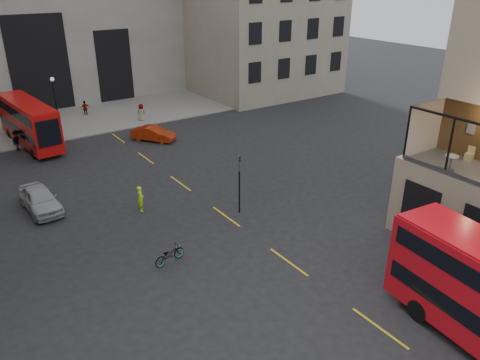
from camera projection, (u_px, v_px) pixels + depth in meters
ground at (409, 310)px, 20.88m from camera, size 140.00×140.00×0.00m
gateway at (21, 17)px, 50.58m from camera, size 35.00×10.60×18.00m
building_right at (252, 2)px, 57.06m from camera, size 16.60×18.60×20.00m
pavement_far at (50, 124)px, 46.35m from camera, size 40.00×12.00×0.12m
traffic_light_near at (239, 177)px, 28.40m from camera, size 0.16×0.20×3.80m
street_lamp_b at (57, 110)px, 42.39m from camera, size 0.36×0.36×5.33m
bus_far at (29, 121)px, 39.94m from camera, size 3.14×9.88×3.88m
car_a at (40, 199)px, 29.36m from camera, size 2.07×4.58×1.53m
car_b at (153, 134)px, 41.60m from camera, size 3.48×3.95×1.29m
bicycle at (169, 254)px, 24.16m from camera, size 1.89×0.96×0.95m
cyclist at (141, 198)px, 29.31m from camera, size 0.58×0.70×1.66m
pedestrian_b at (17, 140)px, 39.26m from camera, size 1.24×1.26×1.74m
pedestrian_c at (85, 108)px, 48.75m from camera, size 0.99×0.53×1.60m
pedestrian_d at (141, 113)px, 46.79m from camera, size 1.00×1.05×1.81m
cafe_table_far at (451, 161)px, 23.55m from camera, size 0.64×0.64×0.81m
cafe_chair_d at (469, 156)px, 24.92m from camera, size 0.43×0.43×0.77m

